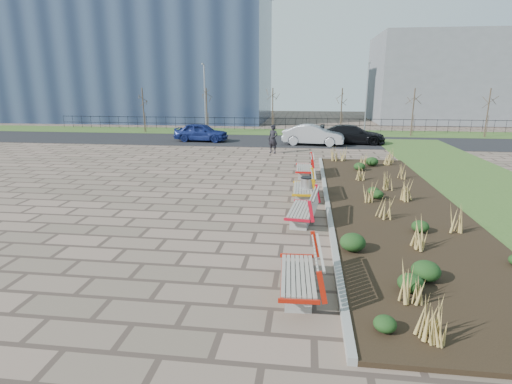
# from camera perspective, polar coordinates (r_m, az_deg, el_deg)

# --- Properties ---
(ground) EXTENTS (120.00, 120.00, 0.00)m
(ground) POSITION_cam_1_polar(r_m,az_deg,el_deg) (10.87, -10.00, -8.42)
(ground) COLOR #755E51
(ground) RESTS_ON ground
(planting_bed) EXTENTS (4.50, 18.00, 0.10)m
(planting_bed) POSITION_cam_1_polar(r_m,az_deg,el_deg) (15.43, 18.77, -1.71)
(planting_bed) COLOR black
(planting_bed) RESTS_ON ground
(planting_curb) EXTENTS (0.16, 18.00, 0.15)m
(planting_curb) POSITION_cam_1_polar(r_m,az_deg,el_deg) (15.12, 10.11, -1.37)
(planting_curb) COLOR gray
(planting_curb) RESTS_ON ground
(grass_verge_far) EXTENTS (80.00, 5.00, 0.04)m
(grass_verge_far) POSITION_cam_1_polar(r_m,az_deg,el_deg) (37.87, 2.55, 8.56)
(grass_verge_far) COLOR #33511E
(grass_verge_far) RESTS_ON ground
(road) EXTENTS (80.00, 7.00, 0.02)m
(road) POSITION_cam_1_polar(r_m,az_deg,el_deg) (31.94, 1.65, 7.34)
(road) COLOR black
(road) RESTS_ON ground
(bench_a) EXTENTS (1.00, 2.14, 1.00)m
(bench_a) POSITION_cam_1_polar(r_m,az_deg,el_deg) (8.54, 6.01, -11.35)
(bench_a) COLOR #AD1B0B
(bench_a) RESTS_ON ground
(bench_b) EXTENTS (1.14, 2.19, 1.00)m
(bench_b) POSITION_cam_1_polar(r_m,az_deg,el_deg) (12.83, 6.53, -2.22)
(bench_b) COLOR red
(bench_b) RESTS_ON ground
(bench_c) EXTENTS (0.92, 2.11, 1.00)m
(bench_c) POSITION_cam_1_polar(r_m,az_deg,el_deg) (15.51, 6.70, 0.81)
(bench_c) COLOR #D6960B
(bench_c) RESTS_ON ground
(bench_d) EXTENTS (0.93, 2.11, 1.00)m
(bench_d) POSITION_cam_1_polar(r_m,az_deg,el_deg) (19.35, 6.86, 3.65)
(bench_d) COLOR red
(bench_d) RESTS_ON ground
(litter_bin) EXTENTS (0.45, 0.45, 0.87)m
(litter_bin) POSITION_cam_1_polar(r_m,az_deg,el_deg) (15.42, 7.23, 0.47)
(litter_bin) COLOR #B2B2B7
(litter_bin) RESTS_ON ground
(pedestrian) EXTENTS (0.79, 0.68, 1.84)m
(pedestrian) POSITION_cam_1_polar(r_m,az_deg,el_deg) (25.96, 2.45, 7.57)
(pedestrian) COLOR black
(pedestrian) RESTS_ON ground
(car_blue) EXTENTS (4.26, 1.95, 1.42)m
(car_blue) POSITION_cam_1_polar(r_m,az_deg,el_deg) (31.72, -7.83, 8.46)
(car_blue) COLOR navy
(car_blue) RESTS_ON road
(car_silver) EXTENTS (4.60, 2.11, 1.46)m
(car_silver) POSITION_cam_1_polar(r_m,az_deg,el_deg) (29.76, 8.19, 8.07)
(car_silver) COLOR #98999F
(car_silver) RESTS_ON road
(car_black) EXTENTS (4.89, 2.21, 1.39)m
(car_black) POSITION_cam_1_polar(r_m,az_deg,el_deg) (31.02, 13.59, 8.02)
(car_black) COLOR black
(car_black) RESTS_ON road
(tree_a) EXTENTS (1.40, 1.40, 4.00)m
(tree_a) POSITION_cam_1_polar(r_m,az_deg,el_deg) (39.10, -15.77, 11.20)
(tree_a) COLOR #4C3D2D
(tree_a) RESTS_ON grass_verge_far
(tree_b) EXTENTS (1.40, 1.40, 4.00)m
(tree_b) POSITION_cam_1_polar(r_m,az_deg,el_deg) (37.20, -7.05, 11.47)
(tree_b) COLOR #4C3D2D
(tree_b) RESTS_ON grass_verge_far
(tree_c) EXTENTS (1.40, 1.40, 4.00)m
(tree_c) POSITION_cam_1_polar(r_m,az_deg,el_deg) (36.20, 2.39, 11.47)
(tree_c) COLOR #4C3D2D
(tree_c) RESTS_ON grass_verge_far
(tree_d) EXTENTS (1.40, 1.40, 4.00)m
(tree_d) POSITION_cam_1_polar(r_m,az_deg,el_deg) (36.19, 12.08, 11.16)
(tree_d) COLOR #4C3D2D
(tree_d) RESTS_ON grass_verge_far
(tree_e) EXTENTS (1.40, 1.40, 4.00)m
(tree_e) POSITION_cam_1_polar(r_m,az_deg,el_deg) (37.15, 21.49, 10.56)
(tree_e) COLOR #4C3D2D
(tree_e) RESTS_ON grass_verge_far
(tree_f) EXTENTS (1.40, 1.40, 4.00)m
(tree_f) POSITION_cam_1_polar(r_m,az_deg,el_deg) (39.03, 30.17, 9.75)
(tree_f) COLOR #4C3D2D
(tree_f) RESTS_ON grass_verge_far
(lamp_west) EXTENTS (0.24, 0.60, 6.00)m
(lamp_west) POSITION_cam_1_polar(r_m,az_deg,el_deg) (36.67, -7.30, 12.98)
(lamp_west) COLOR gray
(lamp_west) RESTS_ON grass_verge_far
(lamp_east) EXTENTS (0.24, 0.60, 6.00)m
(lamp_east) POSITION_cam_1_polar(r_m,az_deg,el_deg) (35.86, 15.49, 12.52)
(lamp_east) COLOR gray
(lamp_east) RESTS_ON grass_verge_far
(railing_fence) EXTENTS (44.00, 0.10, 1.20)m
(railing_fence) POSITION_cam_1_polar(r_m,az_deg,el_deg) (39.29, 2.75, 9.70)
(railing_fence) COLOR black
(railing_fence) RESTS_ON grass_verge_far
(building_glass) EXTENTS (40.00, 14.00, 15.00)m
(building_glass) POSITION_cam_1_polar(r_m,az_deg,el_deg) (55.59, -20.58, 17.45)
(building_glass) COLOR #192338
(building_glass) RESTS_ON ground
(building_grey) EXTENTS (18.00, 12.00, 10.00)m
(building_grey) POSITION_cam_1_polar(r_m,az_deg,el_deg) (54.21, 26.30, 14.31)
(building_grey) COLOR slate
(building_grey) RESTS_ON ground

